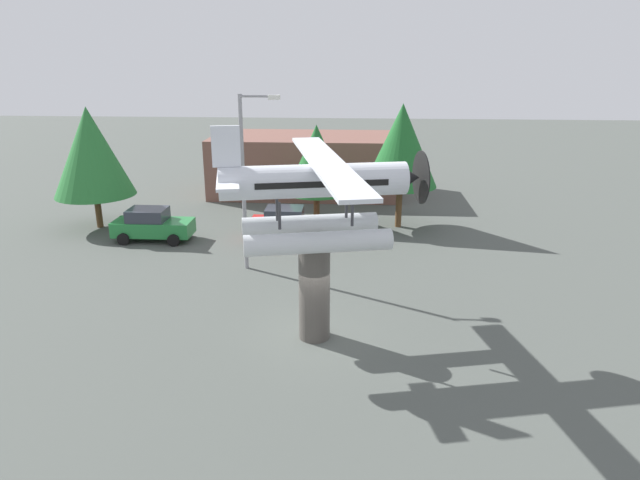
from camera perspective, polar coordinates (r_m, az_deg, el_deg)
ground_plane at (r=20.82m, az=-0.55°, el=-9.64°), size 140.00×140.00×0.00m
display_pedestal at (r=20.04m, az=-0.57°, el=-5.13°), size 1.10×1.10×3.57m
floatplane_monument at (r=18.95m, az=-0.21°, el=4.52°), size 7.16×10.39×4.00m
car_near_green at (r=32.04m, az=-16.43°, el=1.49°), size 4.20×2.02×1.76m
car_mid_red at (r=30.96m, az=-3.20°, el=1.65°), size 4.20×2.02×1.76m
streetlight_primary at (r=25.93m, az=-7.30°, el=6.84°), size 1.84×0.28×8.03m
storefront_building at (r=41.22m, az=-1.36°, el=7.58°), size 13.20×6.60×4.10m
tree_west at (r=34.76m, az=-21.91°, el=8.18°), size 4.48×4.48×6.90m
tree_east at (r=33.22m, az=-0.35°, el=8.04°), size 3.58×3.58×5.81m
tree_center_back at (r=32.66m, az=8.15°, el=9.33°), size 4.15×4.15×7.06m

